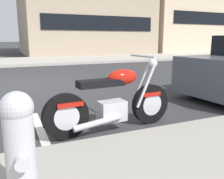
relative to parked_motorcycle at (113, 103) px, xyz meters
The scene contains 5 objects.
ground_plane 4.71m from the parked_motorcycle, 102.54° to the left, with size 260.00×260.00×0.00m, color #333335.
sidewalk_far_curb 16.29m from the parked_motorcycle, 47.59° to the left, with size 120.00×5.00×0.14m, color #ADA89E.
parking_stall_stripe 1.13m from the parked_motorcycle, 166.98° to the left, with size 0.12×2.20×0.01m, color silver.
parked_motorcycle is the anchor object (origin of this frame).
fire_hydrant 1.93m from the parked_motorcycle, 135.04° to the right, with size 0.24×0.36×0.85m.
Camera 1 is at (-0.38, -7.73, 1.35)m, focal length 38.43 mm.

